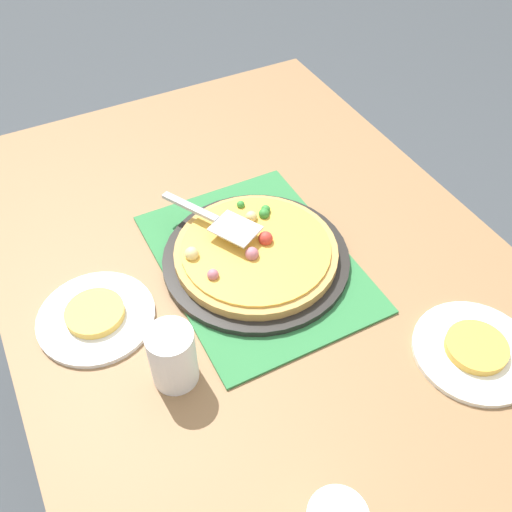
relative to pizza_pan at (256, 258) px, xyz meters
name	(u,v)px	position (x,y,z in m)	size (l,w,h in m)	color
ground_plane	(256,431)	(0.00, 0.00, -0.76)	(8.00, 8.00, 0.00)	#3D4247
dining_table	(256,296)	(0.00, 0.00, -0.12)	(1.40, 1.00, 0.75)	olive
placemat	(256,262)	(0.00, 0.00, -0.01)	(0.48, 0.36, 0.01)	#2D753D
pizza_pan	(256,258)	(0.00, 0.00, 0.00)	(0.38, 0.38, 0.01)	black
pizza	(255,251)	(0.00, 0.00, 0.02)	(0.33, 0.33, 0.05)	tan
plate_near_left	(96,317)	(0.01, 0.33, -0.01)	(0.22, 0.22, 0.01)	white
plate_far_right	(475,351)	(-0.37, -0.25, -0.01)	(0.22, 0.22, 0.01)	white
served_slice_left	(95,313)	(0.01, 0.33, 0.01)	(0.11, 0.11, 0.02)	#EAB747
served_slice_right	(477,347)	(-0.37, -0.25, 0.01)	(0.11, 0.11, 0.02)	gold
cup_far	(173,357)	(-0.17, 0.25, 0.05)	(0.08, 0.08, 0.12)	white
pizza_server	(216,219)	(0.09, 0.05, 0.06)	(0.22, 0.15, 0.01)	silver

